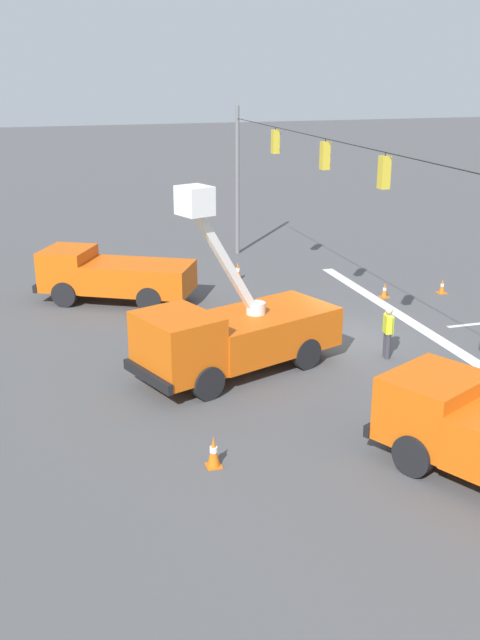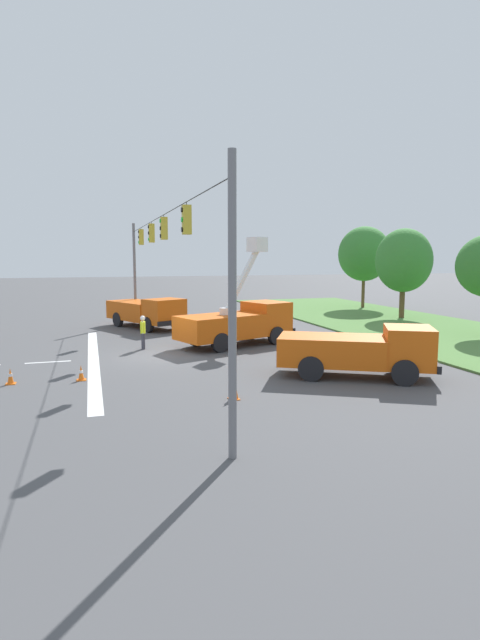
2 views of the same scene
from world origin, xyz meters
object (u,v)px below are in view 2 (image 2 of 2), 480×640
utility_truck_support_far (147,311)px  road_worker (143,330)px  tree_far_west (364,254)px  utility_truck_support_near (360,350)px  tree_west (404,261)px  traffic_cone_near_bucket (81,373)px  traffic_cone_foreground_right (10,377)px  traffic_cone_mid_right (234,388)px  utility_truck_bucket_lift (239,321)px  traffic_cone_lane_edge_a (245,324)px

utility_truck_support_far → road_worker: bearing=-7.7°
tree_far_west → utility_truck_support_near: tree_far_west is taller
tree_west → traffic_cone_near_bucket: 27.39m
traffic_cone_foreground_right → traffic_cone_near_bucket: traffic_cone_foreground_right is taller
traffic_cone_foreground_right → traffic_cone_mid_right: size_ratio=0.75×
tree_far_west → utility_truck_bucket_lift: tree_far_west is taller
road_worker → utility_truck_support_near: bearing=41.5°
tree_west → utility_truck_bucket_lift: bearing=-64.3°
tree_far_west → traffic_cone_lane_edge_a: (9.91, -14.64, -4.68)m
traffic_cone_near_bucket → traffic_cone_lane_edge_a: (-11.16, 10.19, 0.10)m
utility_truck_support_far → traffic_cone_foreground_right: (13.78, -6.65, -0.85)m
utility_truck_support_near → tree_west: bearing=140.9°
tree_west → utility_truck_support_near: bearing=-39.1°
traffic_cone_near_bucket → road_worker: bearing=153.4°
utility_truck_bucket_lift → utility_truck_support_far: utility_truck_bucket_lift is taller
tree_far_west → utility_truck_bucket_lift: (15.27, -16.65, -3.76)m
traffic_cone_lane_edge_a → utility_truck_support_near: bearing=2.1°
traffic_cone_near_bucket → tree_far_west: bearing=130.3°
utility_truck_bucket_lift → traffic_cone_foreground_right: size_ratio=11.45×
utility_truck_support_far → road_worker: 7.99m
tree_far_west → traffic_cone_foreground_right: 34.79m
utility_truck_support_far → road_worker: (7.91, -1.07, -0.14)m
tree_far_west → road_worker: size_ratio=4.29×
utility_truck_bucket_lift → traffic_cone_mid_right: 10.58m
traffic_cone_lane_edge_a → utility_truck_bucket_lift: bearing=-20.5°
traffic_cone_foreground_right → utility_truck_bucket_lift: bearing=117.7°
traffic_cone_mid_right → traffic_cone_lane_edge_a: size_ratio=1.03×
utility_truck_bucket_lift → traffic_cone_near_bucket: (5.81, -8.18, -1.02)m
utility_truck_support_far → traffic_cone_near_bucket: bearing=-16.3°
tree_far_west → traffic_cone_foreground_right: tree_far_west is taller
tree_west → road_worker: bearing=-70.7°
tree_far_west → tree_west: (7.86, -1.22, -0.55)m
traffic_cone_lane_edge_a → traffic_cone_foreground_right: bearing=-49.2°
traffic_cone_foreground_right → traffic_cone_lane_edge_a: traffic_cone_lane_edge_a is taller
utility_truck_bucket_lift → utility_truck_support_near: (8.47, 2.52, -0.21)m
traffic_cone_foreground_right → traffic_cone_mid_right: (4.41, 7.57, 0.11)m
traffic_cone_mid_right → traffic_cone_lane_edge_a: (-15.41, 5.19, -0.01)m
utility_truck_bucket_lift → traffic_cone_foreground_right: bearing=-62.3°
tree_west → utility_truck_support_far: size_ratio=1.01×
tree_west → traffic_cone_lane_edge_a: tree_west is taller
road_worker → traffic_cone_near_bucket: (6.03, -3.02, -0.71)m
tree_west → traffic_cone_mid_right: (17.47, -18.61, -4.11)m
utility_truck_support_near → utility_truck_support_far: 17.88m
utility_truck_bucket_lift → utility_truck_support_near: 8.84m
utility_truck_support_near → traffic_cone_foreground_right: bearing=-102.0°
utility_truck_support_near → traffic_cone_near_bucket: utility_truck_support_near is taller
utility_truck_bucket_lift → traffic_cone_mid_right: utility_truck_bucket_lift is taller
tree_far_west → utility_truck_support_far: (7.13, -20.75, -3.93)m
utility_truck_support_near → traffic_cone_near_bucket: 11.06m
utility_truck_bucket_lift → traffic_cone_near_bucket: bearing=-54.6°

